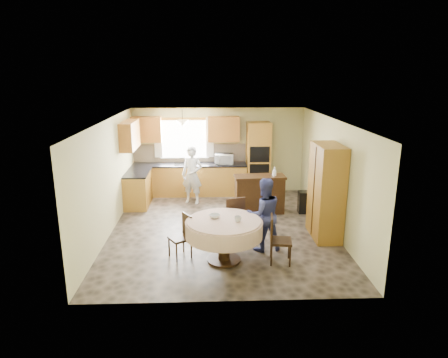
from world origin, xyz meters
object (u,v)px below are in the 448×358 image
cupboard (326,192)px  chair_back (234,217)px  dining_table (224,229)px  person_sink (192,175)px  chair_left (183,234)px  chair_right (277,237)px  sideboard (259,195)px  person_dining (264,214)px  oven_tower (258,159)px

cupboard → chair_back: cupboard is taller
dining_table → person_sink: person_sink is taller
cupboard → chair_left: cupboard is taller
chair_right → cupboard: bearing=-38.9°
cupboard → person_sink: cupboard is taller
sideboard → dining_table: bearing=-113.9°
chair_right → person_dining: (-0.18, 0.57, 0.24)m
oven_tower → chair_back: (-0.93, -3.40, -0.50)m
sideboard → cupboard: size_ratio=0.62×
dining_table → cupboard: bearing=26.1°
cupboard → person_dining: 1.57m
oven_tower → dining_table: oven_tower is taller
person_sink → chair_back: bearing=-51.3°
oven_tower → dining_table: bearing=-105.2°
dining_table → chair_left: size_ratio=1.69×
person_sink → sideboard: bearing=-7.0°
chair_right → oven_tower: bearing=5.3°
dining_table → person_dining: (0.81, 0.49, 0.10)m
sideboard → person_dining: person_dining is taller
sideboard → person_sink: 1.95m
cupboard → chair_left: (-3.02, -0.87, -0.55)m
cupboard → dining_table: 2.52m
sideboard → person_sink: (-1.74, 0.83, 0.33)m
sideboard → chair_back: chair_back is taller
oven_tower → sideboard: (-0.15, -1.60, -0.60)m
oven_tower → person_sink: oven_tower is taller
sideboard → person_sink: person_sink is taller
dining_table → person_sink: (-0.73, 3.53, 0.14)m
person_dining → oven_tower: bearing=-105.7°
sideboard → dining_table: size_ratio=0.88×
oven_tower → person_dining: oven_tower is taller
chair_right → dining_table: bearing=92.7°
chair_right → person_sink: person_sink is taller
chair_left → person_dining: person_dining is taller
oven_tower → chair_left: oven_tower is taller
dining_table → chair_left: (-0.79, 0.23, -0.17)m
chair_back → chair_right: bearing=110.3°
oven_tower → person_dining: bearing=-95.3°
sideboard → chair_left: sideboard is taller
chair_right → sideboard: bearing=7.2°
chair_back → person_dining: person_dining is taller
chair_back → chair_right: 1.24m
person_sink → chair_right: bearing=-46.0°
sideboard → dining_table: sideboard is taller
chair_left → person_sink: size_ratio=0.54×
person_dining → chair_back: bearing=-45.5°
chair_left → chair_back: (1.02, 0.67, 0.08)m
sideboard → chair_back: size_ratio=1.27×
chair_right → person_sink: size_ratio=0.59×
chair_left → chair_right: (1.78, -0.31, 0.04)m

